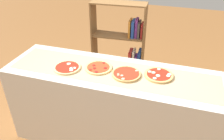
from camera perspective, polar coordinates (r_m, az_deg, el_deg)
The scene contains 8 objects.
ground_plane at distance 2.95m, azimuth 0.00°, elevation -16.37°, with size 12.00×12.00×0.00m, color brown.
counter at distance 2.62m, azimuth 0.00°, elevation -9.33°, with size 2.23×0.68×0.95m, color beige.
parchment_paper at distance 2.33m, azimuth 0.00°, elevation -0.40°, with size 2.11×0.48×0.00m, color tan.
pizza_mozzarella_0 at distance 2.42m, azimuth -11.05°, elevation 0.60°, with size 0.28×0.28×0.03m.
pizza_pepperoni_1 at distance 2.38m, azimuth -3.42°, elevation 0.59°, with size 0.28×0.28×0.02m.
pizza_mushroom_2 at distance 2.27m, azimuth 3.54°, elevation -1.02°, with size 0.29×0.29×0.03m.
pizza_mozzarella_3 at distance 2.30m, azimuth 11.50°, elevation -1.23°, with size 0.28×0.28×0.03m.
bookshelf at distance 3.35m, azimuth 3.15°, elevation 4.05°, with size 0.75×0.29×1.39m.
Camera 1 is at (0.59, -1.89, 2.19)m, focal length 36.84 mm.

